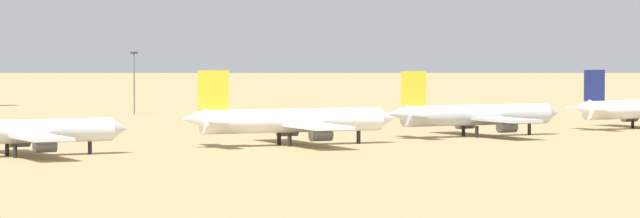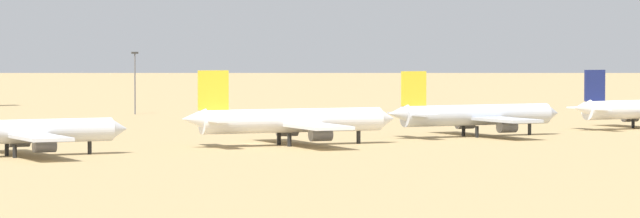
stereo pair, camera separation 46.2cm
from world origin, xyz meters
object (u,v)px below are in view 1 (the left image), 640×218
object	(u,v)px
parked_jet_yellow_2	(290,121)
light_pole_mid	(134,78)
parked_jet_navy_1	(17,132)
parked_jet_yellow_3	(475,115)

from	to	relation	value
parked_jet_yellow_2	light_pole_mid	size ratio (longest dim) A/B	2.51
parked_jet_yellow_2	parked_jet_navy_1	bearing A→B (deg)	-170.13
parked_jet_yellow_3	parked_jet_yellow_2	bearing A→B (deg)	-169.78
parked_jet_navy_1	parked_jet_yellow_2	size ratio (longest dim) A/B	0.91
parked_jet_navy_1	parked_jet_yellow_2	distance (m)	50.72
parked_jet_yellow_3	light_pole_mid	bearing A→B (deg)	102.15
light_pole_mid	parked_jet_yellow_3	bearing A→B (deg)	-84.37
parked_jet_navy_1	parked_jet_yellow_3	xyz separation A→B (m)	(94.53, 2.54, 0.22)
parked_jet_yellow_2	light_pole_mid	distance (m)	130.49
parked_jet_navy_1	light_pole_mid	world-z (taller)	light_pole_mid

